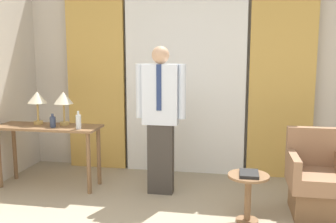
# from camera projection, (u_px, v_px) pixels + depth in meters

# --- Properties ---
(wall_back) EXTENTS (10.00, 0.06, 2.70)m
(wall_back) POSITION_uv_depth(u_px,v_px,m) (186.00, 75.00, 5.19)
(wall_back) COLOR beige
(wall_back) RESTS_ON ground_plane
(curtain_sheer_center) EXTENTS (1.63, 0.06, 2.58)m
(curtain_sheer_center) POSITION_uv_depth(u_px,v_px,m) (185.00, 80.00, 5.07)
(curtain_sheer_center) COLOR white
(curtain_sheer_center) RESTS_ON ground_plane
(curtain_drape_left) EXTENTS (0.83, 0.06, 2.58)m
(curtain_drape_left) POSITION_uv_depth(u_px,v_px,m) (96.00, 79.00, 5.30)
(curtain_drape_left) COLOR gold
(curtain_drape_left) RESTS_ON ground_plane
(curtain_drape_right) EXTENTS (0.83, 0.06, 2.58)m
(curtain_drape_right) POSITION_uv_depth(u_px,v_px,m) (282.00, 81.00, 4.85)
(curtain_drape_right) COLOR gold
(curtain_drape_right) RESTS_ON ground_plane
(desk) EXTENTS (1.28, 0.45, 0.77)m
(desk) POSITION_uv_depth(u_px,v_px,m) (49.00, 136.00, 4.60)
(desk) COLOR brown
(desk) RESTS_ON ground_plane
(table_lamp_left) EXTENTS (0.23, 0.23, 0.41)m
(table_lamp_left) POSITION_uv_depth(u_px,v_px,m) (37.00, 99.00, 4.65)
(table_lamp_left) COLOR tan
(table_lamp_left) RESTS_ON desk
(table_lamp_right) EXTENTS (0.23, 0.23, 0.41)m
(table_lamp_right) POSITION_uv_depth(u_px,v_px,m) (63.00, 100.00, 4.59)
(table_lamp_right) COLOR tan
(table_lamp_right) RESTS_ON desk
(bottle_near_edge) EXTENTS (0.06, 0.06, 0.21)m
(bottle_near_edge) POSITION_uv_depth(u_px,v_px,m) (78.00, 122.00, 4.38)
(bottle_near_edge) COLOR silver
(bottle_near_edge) RESTS_ON desk
(bottle_by_lamp) EXTENTS (0.07, 0.07, 0.16)m
(bottle_by_lamp) POSITION_uv_depth(u_px,v_px,m) (53.00, 122.00, 4.48)
(bottle_by_lamp) COLOR #2D3851
(bottle_by_lamp) RESTS_ON desk
(person) EXTENTS (0.59, 0.20, 1.73)m
(person) POSITION_uv_depth(u_px,v_px,m) (161.00, 114.00, 4.33)
(person) COLOR #38332D
(person) RESTS_ON ground_plane
(armchair) EXTENTS (0.56, 0.61, 0.86)m
(armchair) POSITION_uv_depth(u_px,v_px,m) (316.00, 182.00, 3.84)
(armchair) COLOR brown
(armchair) RESTS_ON ground_plane
(side_table) EXTENTS (0.40, 0.40, 0.48)m
(side_table) POSITION_uv_depth(u_px,v_px,m) (248.00, 190.00, 3.64)
(side_table) COLOR brown
(side_table) RESTS_ON ground_plane
(book) EXTENTS (0.18, 0.25, 0.03)m
(book) POSITION_uv_depth(u_px,v_px,m) (249.00, 174.00, 3.60)
(book) COLOR black
(book) RESTS_ON side_table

